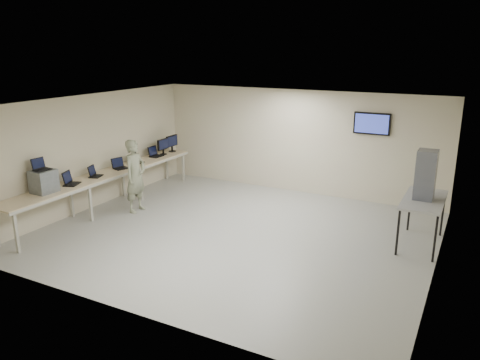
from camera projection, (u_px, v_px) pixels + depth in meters
The scene contains 14 objects.
room at pixel (238, 170), 9.76m from camera, with size 8.01×7.01×2.81m.
workbench at pixel (107, 176), 11.49m from camera, with size 0.76×6.00×0.90m.
equipment_box at pixel (44, 181), 9.90m from camera, with size 0.41×0.47×0.49m, color slate.
laptop_on_box at pixel (40, 167), 9.83m from camera, with size 0.29×0.34×0.25m.
laptop_0 at pixel (70, 181), 10.52m from camera, with size 0.42×0.44×0.29m.
laptop_1 at pixel (94, 174), 11.16m from camera, with size 0.37×0.39×0.26m.
laptop_2 at pixel (120, 166), 11.88m from camera, with size 0.38×0.41×0.27m.
laptop_3 at pixel (136, 161), 12.43m from camera, with size 0.31×0.36×0.26m.
laptop_4 at pixel (155, 154), 13.18m from camera, with size 0.31×0.38×0.29m.
monitor_near at pixel (163, 145), 13.37m from camera, with size 0.20×0.46×0.45m.
monitor_far at pixel (172, 142), 13.74m from camera, with size 0.22×0.49×0.48m.
soldier at pixel (135, 176), 11.26m from camera, with size 0.65×0.42×1.77m, color gray.
side_table at pixel (424, 202), 9.29m from camera, with size 0.77×1.64×0.99m.
storage_bins at pixel (426, 175), 9.14m from camera, with size 0.37×0.41×0.98m.
Camera 1 is at (4.45, -8.29, 3.90)m, focal length 35.00 mm.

